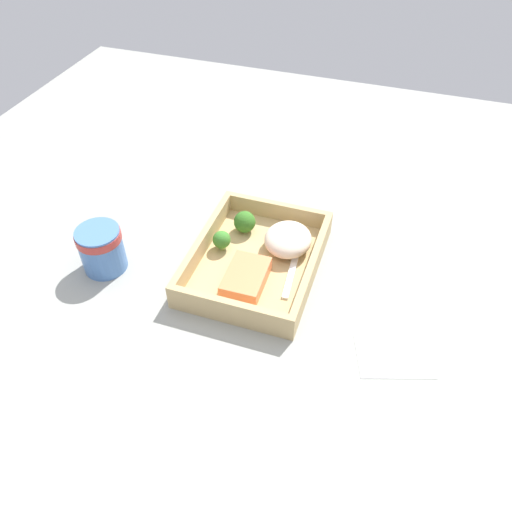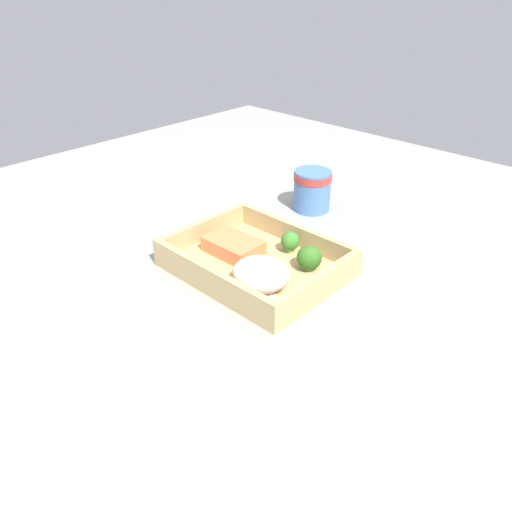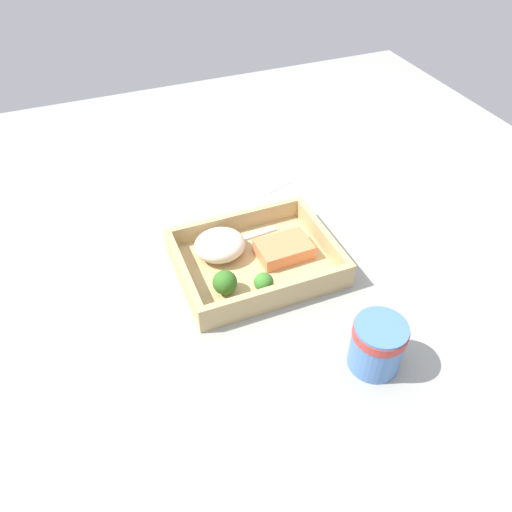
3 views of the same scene
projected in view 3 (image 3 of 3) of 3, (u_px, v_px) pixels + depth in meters
ground_plane at (256, 271)px, 89.27cm from camera, size 160.00×160.00×2.00cm
takeout_tray at (256, 265)px, 88.19cm from camera, size 27.17×21.22×1.20cm
tray_rim at (256, 255)px, 86.57cm from camera, size 27.17×21.22×3.61cm
salmon_fillet at (284, 250)px, 88.18cm from camera, size 9.61×6.67×2.62cm
mashed_potatoes at (220, 245)px, 87.80cm from camera, size 9.16×8.44×4.47cm
broccoli_floret_1 at (225, 283)px, 81.11cm from camera, size 4.07×4.07×4.22cm
broccoli_floret_2 at (264, 283)px, 81.24cm from camera, size 3.24×3.24×3.75cm
fork at (232, 242)px, 91.43cm from camera, size 15.88×3.02×0.44cm
paper_cup at (378, 343)px, 70.43cm from camera, size 7.76×7.76×8.31cm
receipt_slip at (260, 178)px, 109.22cm from camera, size 11.31×13.19×0.24cm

